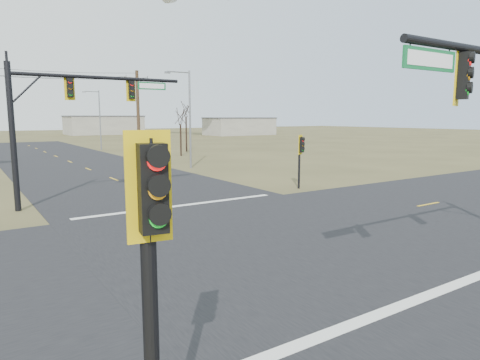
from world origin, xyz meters
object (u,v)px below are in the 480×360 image
object	(u,v)px
mast_arm_far	(67,106)
bare_tree_c	(180,116)
bare_tree_d	(186,109)
streetlight_a	(188,114)
utility_pole_near	(139,124)
pedestal_signal_ne	(301,149)
streetlight_b	(99,117)
pedestal_signal_sw	(152,244)

from	to	relation	value
mast_arm_far	bare_tree_c	distance (m)	31.19
bare_tree_d	streetlight_a	bearing A→B (deg)	-115.76
utility_pole_near	streetlight_a	size ratio (longest dim) A/B	0.91
pedestal_signal_ne	bare_tree_c	size ratio (longest dim) A/B	0.58
pedestal_signal_ne	streetlight_a	bearing A→B (deg)	69.79
pedestal_signal_ne	streetlight_b	world-z (taller)	streetlight_b
streetlight_a	bare_tree_d	bearing A→B (deg)	63.93
streetlight_b	bare_tree_c	world-z (taller)	streetlight_b
pedestal_signal_ne	streetlight_a	xyz separation A→B (m)	(-1.01, 15.26, 2.45)
pedestal_signal_sw	utility_pole_near	world-z (taller)	utility_pole_near
utility_pole_near	streetlight_b	distance (m)	33.11
pedestal_signal_sw	bare_tree_c	world-z (taller)	bare_tree_c
mast_arm_far	streetlight_b	xyz separation A→B (m)	(12.55, 39.80, -0.64)
bare_tree_c	pedestal_signal_ne	bearing A→B (deg)	-98.58
mast_arm_far	pedestal_signal_ne	bearing A→B (deg)	-7.56
pedestal_signal_sw	bare_tree_d	xyz separation A→B (m)	(25.73, 51.05, 2.62)
mast_arm_far	utility_pole_near	bearing A→B (deg)	51.10
mast_arm_far	pedestal_signal_sw	xyz separation A→B (m)	(-3.39, -20.56, -2.11)
mast_arm_far	utility_pole_near	xyz separation A→B (m)	(6.70, 7.21, -1.14)
pedestal_signal_ne	bare_tree_d	xyz separation A→B (m)	(7.77, 33.46, 3.30)
utility_pole_near	pedestal_signal_ne	bearing A→B (deg)	-52.33
streetlight_a	bare_tree_d	distance (m)	20.23
streetlight_b	bare_tree_c	distance (m)	16.14
pedestal_signal_sw	bare_tree_c	distance (m)	50.61
pedestal_signal_ne	pedestal_signal_sw	xyz separation A→B (m)	(-17.96, -17.59, 0.68)
utility_pole_near	streetlight_a	world-z (taller)	streetlight_a
mast_arm_far	bare_tree_c	world-z (taller)	mast_arm_far
mast_arm_far	pedestal_signal_ne	world-z (taller)	mast_arm_far
pedestal_signal_ne	pedestal_signal_sw	world-z (taller)	pedestal_signal_sw
streetlight_a	bare_tree_c	size ratio (longest dim) A/B	1.44
streetlight_b	streetlight_a	bearing A→B (deg)	-67.85
pedestal_signal_ne	streetlight_a	size ratio (longest dim) A/B	0.40
streetlight_a	streetlight_b	xyz separation A→B (m)	(-1.01, 27.51, -0.29)
mast_arm_far	streetlight_b	size ratio (longest dim) A/B	1.09
pedestal_signal_ne	bare_tree_d	bearing A→B (deg)	52.93
streetlight_a	bare_tree_d	xyz separation A→B (m)	(8.78, 18.20, 0.86)
utility_pole_near	streetlight_a	distance (m)	8.57
streetlight_b	bare_tree_d	distance (m)	13.56
pedestal_signal_sw	bare_tree_d	bearing A→B (deg)	71.96
streetlight_a	streetlight_b	size ratio (longest dim) A/B	1.06
pedestal_signal_sw	streetlight_b	world-z (taller)	streetlight_b
pedestal_signal_sw	streetlight_a	xyz separation A→B (m)	(16.95, 32.85, 1.77)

